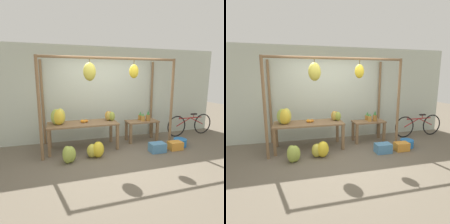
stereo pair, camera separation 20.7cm
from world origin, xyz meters
TOP-DOWN VIEW (x-y plane):
  - ground_plane at (0.00, 0.00)m, footprint 20.00×20.00m
  - shop_wall_back at (0.00, 1.60)m, footprint 8.00×0.08m
  - stall_awning at (-0.08, 0.62)m, footprint 3.45×1.30m
  - display_table_main at (-0.67, 0.84)m, footprint 1.83×0.73m
  - display_table_side at (1.11, 0.98)m, footprint 0.96×0.45m
  - banana_pile_on_table at (-1.30, 0.86)m, footprint 0.44×0.47m
  - orange_pile at (-0.63, 0.85)m, footprint 0.21×0.14m
  - pineapple_cluster at (1.18, 0.99)m, footprint 0.30×0.32m
  - banana_pile_ground_left at (-1.09, 0.10)m, footprint 0.37×0.43m
  - banana_pile_ground_right at (-0.47, 0.19)m, footprint 0.50×0.38m
  - fruit_crate_white at (1.13, 0.06)m, footprint 0.40×0.28m
  - blue_bucket at (1.96, 0.26)m, footprint 0.36×0.36m
  - parked_bicycle at (2.89, 1.03)m, footprint 1.74×0.11m
  - papaya_pile at (0.08, 0.90)m, footprint 0.31×0.34m
  - fruit_crate_purple at (1.67, 0.07)m, footprint 0.36×0.25m

SIDE VIEW (x-z plane):
  - ground_plane at x=0.00m, z-range 0.00..0.00m
  - blue_bucket at x=1.96m, z-range 0.00..0.21m
  - fruit_crate_purple at x=1.67m, z-range 0.00..0.22m
  - fruit_crate_white at x=1.13m, z-range 0.00..0.24m
  - banana_pile_ground_left at x=-1.09m, z-range -0.02..0.38m
  - banana_pile_ground_right at x=-0.47m, z-range -0.01..0.38m
  - parked_bicycle at x=2.89m, z-range 0.00..0.72m
  - display_table_side at x=1.11m, z-range 0.17..0.79m
  - display_table_main at x=-0.67m, z-range 0.27..0.98m
  - pineapple_cluster at x=1.18m, z-range 0.58..0.90m
  - orange_pile at x=-0.63m, z-range 0.71..0.80m
  - papaya_pile at x=0.08m, z-range 0.71..0.97m
  - banana_pile_on_table at x=-1.30m, z-range 0.70..1.12m
  - shop_wall_back at x=0.00m, z-range 0.00..2.80m
  - stall_awning at x=-0.08m, z-range 0.52..2.90m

